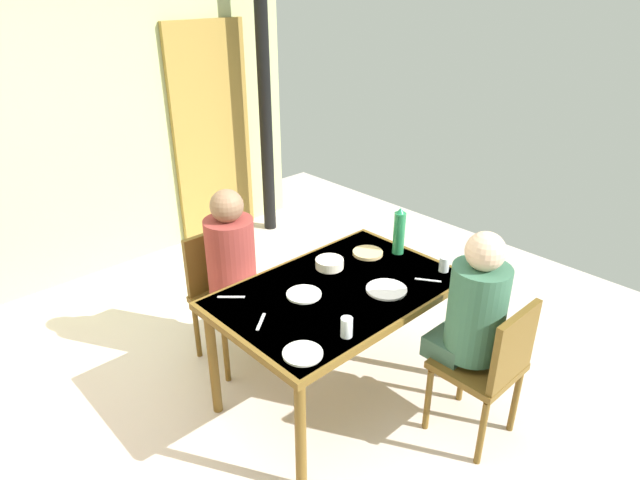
{
  "coord_description": "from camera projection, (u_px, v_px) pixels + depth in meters",
  "views": [
    {
      "loc": [
        -1.42,
        -2.02,
        2.33
      ],
      "look_at": [
        0.45,
        -0.03,
        1.0
      ],
      "focal_mm": 30.49,
      "sensor_mm": 36.0,
      "label": 1
    }
  ],
  "objects": [
    {
      "name": "dinner_plate_far_center",
      "position": [
        304.0,
        294.0,
        2.98
      ],
      "size": [
        0.19,
        0.19,
        0.01
      ],
      "primitive_type": "cylinder",
      "color": "white",
      "rests_on": "dining_table"
    },
    {
      "name": "bread_plate_sliced",
      "position": [
        368.0,
        253.0,
        3.42
      ],
      "size": [
        0.19,
        0.19,
        0.02
      ],
      "primitive_type": "cylinder",
      "color": "#DBB77A",
      "rests_on": "dining_table"
    },
    {
      "name": "dinner_plate_near_left",
      "position": [
        303.0,
        353.0,
        2.51
      ],
      "size": [
        0.19,
        0.19,
        0.01
      ],
      "primitive_type": "cylinder",
      "color": "white",
      "rests_on": "dining_table"
    },
    {
      "name": "wall_back",
      "position": [
        64.0,
        117.0,
        4.19
      ],
      "size": [
        4.2,
        0.1,
        2.7
      ],
      "primitive_type": "cube",
      "color": "#ACB67C",
      "rests_on": "ground_plane"
    },
    {
      "name": "water_bottle_green_near",
      "position": [
        399.0,
        232.0,
        3.38
      ],
      "size": [
        0.07,
        0.07,
        0.31
      ],
      "color": "#247D47",
      "rests_on": "dining_table"
    },
    {
      "name": "person_far_diner",
      "position": [
        232.0,
        258.0,
        3.31
      ],
      "size": [
        0.3,
        0.37,
        0.77
      ],
      "rotation": [
        0.0,
        0.0,
        3.14
      ],
      "color": "maroon",
      "rests_on": "ground_plane"
    },
    {
      "name": "cutlery_knife_far",
      "position": [
        428.0,
        280.0,
        3.13
      ],
      "size": [
        0.1,
        0.13,
        0.0
      ],
      "primitive_type": "cube",
      "rotation": [
        0.0,
        0.0,
        2.16
      ],
      "color": "silver",
      "rests_on": "dining_table"
    },
    {
      "name": "cutlery_fork_near",
      "position": [
        261.0,
        322.0,
        2.75
      ],
      "size": [
        0.13,
        0.11,
        0.0
      ],
      "primitive_type": "cube",
      "rotation": [
        0.0,
        0.0,
        0.67
      ],
      "color": "silver",
      "rests_on": "dining_table"
    },
    {
      "name": "person_near_diner",
      "position": [
        474.0,
        309.0,
        2.81
      ],
      "size": [
        0.3,
        0.37,
        0.77
      ],
      "color": "#395C4A",
      "rests_on": "ground_plane"
    },
    {
      "name": "dinner_plate_near_right",
      "position": [
        386.0,
        289.0,
        3.03
      ],
      "size": [
        0.23,
        0.23,
        0.01
      ],
      "primitive_type": "cylinder",
      "color": "white",
      "rests_on": "dining_table"
    },
    {
      "name": "drinking_glass_by_far_diner",
      "position": [
        347.0,
        327.0,
        2.62
      ],
      "size": [
        0.06,
        0.06,
        0.1
      ],
      "primitive_type": "cylinder",
      "color": "silver",
      "rests_on": "dining_table"
    },
    {
      "name": "dining_table",
      "position": [
        338.0,
        300.0,
        3.08
      ],
      "size": [
        1.38,
        0.89,
        0.75
      ],
      "color": "brown",
      "rests_on": "ground_plane"
    },
    {
      "name": "stove_pipe_column",
      "position": [
        265.0,
        94.0,
        5.0
      ],
      "size": [
        0.12,
        0.12,
        2.7
      ],
      "primitive_type": "cylinder",
      "color": "black",
      "rests_on": "ground_plane"
    },
    {
      "name": "serving_bowl_center",
      "position": [
        330.0,
        263.0,
        3.26
      ],
      "size": [
        0.17,
        0.17,
        0.05
      ],
      "primitive_type": "cylinder",
      "color": "#F0E4CC",
      "rests_on": "dining_table"
    },
    {
      "name": "ground_plane",
      "position": [
        261.0,
        412.0,
        3.22
      ],
      "size": [
        6.19,
        6.19,
        0.0
      ],
      "primitive_type": "plane",
      "color": "beige"
    },
    {
      "name": "door_wooden",
      "position": [
        212.0,
        134.0,
        5.07
      ],
      "size": [
        0.8,
        0.05,
        2.0
      ],
      "primitive_type": "cube",
      "color": "olive",
      "rests_on": "ground_plane"
    },
    {
      "name": "cutlery_knife_near",
      "position": [
        231.0,
        297.0,
        2.96
      ],
      "size": [
        0.12,
        0.11,
        0.0
      ],
      "primitive_type": "cube",
      "rotation": [
        0.0,
        0.0,
        5.53
      ],
      "color": "silver",
      "rests_on": "dining_table"
    },
    {
      "name": "drinking_glass_by_near_diner",
      "position": [
        444.0,
        264.0,
        3.21
      ],
      "size": [
        0.06,
        0.06,
        0.09
      ],
      "primitive_type": "cylinder",
      "color": "silver",
      "rests_on": "dining_table"
    },
    {
      "name": "chair_near_diner",
      "position": [
        490.0,
        365.0,
        2.84
      ],
      "size": [
        0.4,
        0.4,
        0.87
      ],
      "color": "brown",
      "rests_on": "ground_plane"
    },
    {
      "name": "chair_far_diner",
      "position": [
        223.0,
        289.0,
        3.52
      ],
      "size": [
        0.4,
        0.4,
        0.87
      ],
      "rotation": [
        0.0,
        0.0,
        3.14
      ],
      "color": "brown",
      "rests_on": "ground_plane"
    }
  ]
}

